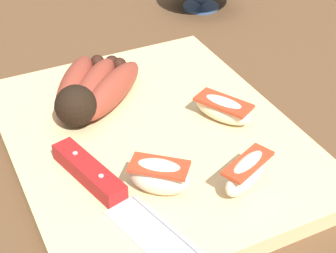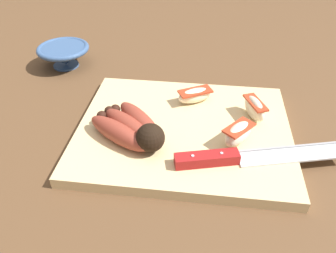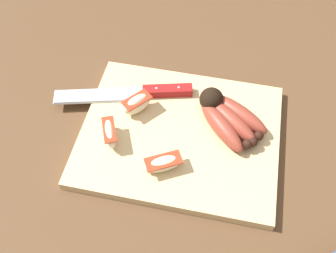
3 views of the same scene
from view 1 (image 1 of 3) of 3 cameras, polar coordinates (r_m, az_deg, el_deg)
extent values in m
plane|color=brown|center=(0.63, -1.86, -0.97)|extent=(6.00, 6.00, 0.00)
cube|color=#DBBC84|center=(0.61, -1.64, -1.34)|extent=(0.37, 0.30, 0.02)
sphere|color=black|center=(0.61, -9.62, 2.16)|extent=(0.05, 0.05, 0.05)
ellipsoid|color=brown|center=(0.65, -5.87, 3.85)|extent=(0.11, 0.12, 0.03)
sphere|color=black|center=(0.69, -5.11, 6.45)|extent=(0.02, 0.02, 0.02)
ellipsoid|color=brown|center=(0.65, -7.81, 4.09)|extent=(0.12, 0.11, 0.03)
sphere|color=black|center=(0.70, -6.17, 6.60)|extent=(0.02, 0.02, 0.02)
ellipsoid|color=brown|center=(0.66, -9.70, 4.32)|extent=(0.13, 0.10, 0.03)
sphere|color=black|center=(0.70, -7.39, 6.71)|extent=(0.02, 0.02, 0.02)
cube|color=#99999E|center=(0.47, 3.08, -12.86)|extent=(0.17, 0.05, 0.00)
cube|color=maroon|center=(0.54, -8.30, -4.69)|extent=(0.10, 0.05, 0.02)
cylinder|color=#B2B2B7|center=(0.55, -9.69, -2.76)|extent=(0.01, 0.01, 0.00)
cylinder|color=#B2B2B7|center=(0.52, -7.01, -5.15)|extent=(0.01, 0.01, 0.00)
ellipsoid|color=#F4E5C1|center=(0.62, 5.78, 1.77)|extent=(0.07, 0.06, 0.03)
cube|color=#B2381E|center=(0.61, 5.84, 2.49)|extent=(0.07, 0.06, 0.00)
ellipsoid|color=#F4E5C1|center=(0.51, -0.93, -5.29)|extent=(0.06, 0.06, 0.04)
cube|color=#B2381E|center=(0.51, -0.94, -4.20)|extent=(0.06, 0.06, 0.00)
ellipsoid|color=#F4E5C1|center=(0.52, 8.24, -4.89)|extent=(0.04, 0.07, 0.04)
cube|color=#B2381E|center=(0.52, 8.37, -3.81)|extent=(0.04, 0.06, 0.00)
cylinder|color=#385684|center=(0.94, 3.46, 12.53)|extent=(0.06, 0.06, 0.01)
camera|label=2|loc=(0.49, -64.47, 17.77)|focal=35.63mm
camera|label=3|loc=(0.83, 36.96, 49.16)|focal=41.67mm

